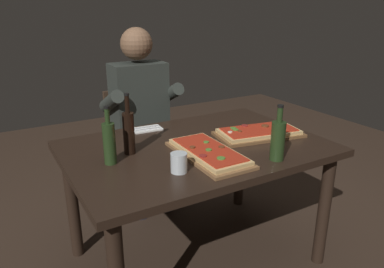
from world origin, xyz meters
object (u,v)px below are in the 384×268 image
pizza_rectangular_front (259,133)px  seated_diner (142,113)px  vinegar_bottle_green (278,139)px  tumbler_near_camera (179,164)px  dining_table (196,161)px  oil_bottle_amber (109,142)px  diner_chair (138,141)px  wine_bottle_dark (129,132)px  pizza_rectangular_left (209,153)px

pizza_rectangular_front → seated_diner: (-0.41, 0.79, -0.02)m
vinegar_bottle_green → tumbler_near_camera: 0.51m
dining_table → oil_bottle_amber: size_ratio=4.86×
pizza_rectangular_front → seated_diner: seated_diner is taller
tumbler_near_camera → seated_diner: (0.23, 0.99, -0.04)m
pizza_rectangular_front → diner_chair: size_ratio=0.62×
pizza_rectangular_front → diner_chair: bearing=114.3°
tumbler_near_camera → seated_diner: seated_diner is taller
oil_bottle_amber → diner_chair: oil_bottle_amber is taller
vinegar_bottle_green → wine_bottle_dark: bearing=143.6°
seated_diner → oil_bottle_amber: bearing=-122.9°
wine_bottle_dark → oil_bottle_amber: 0.15m
wine_bottle_dark → vinegar_bottle_green: 0.75m
vinegar_bottle_green → seated_diner: 1.14m
pizza_rectangular_left → diner_chair: (0.01, 1.02, -0.27)m
pizza_rectangular_left → tumbler_near_camera: size_ratio=5.62×
pizza_rectangular_front → seated_diner: 0.89m
dining_table → pizza_rectangular_left: bearing=-99.4°
diner_chair → dining_table: bearing=-89.1°
pizza_rectangular_left → wine_bottle_dark: (-0.33, 0.24, 0.10)m
dining_table → wine_bottle_dark: (-0.36, 0.07, 0.21)m
wine_bottle_dark → oil_bottle_amber: bearing=-150.4°
dining_table → pizza_rectangular_left: size_ratio=2.70×
pizza_rectangular_front → pizza_rectangular_left: same height
pizza_rectangular_front → vinegar_bottle_green: size_ratio=1.91×
vinegar_bottle_green → pizza_rectangular_left: bearing=142.8°
pizza_rectangular_left → vinegar_bottle_green: bearing=-37.2°
pizza_rectangular_left → vinegar_bottle_green: (0.27, -0.21, 0.09)m
vinegar_bottle_green → seated_diner: (-0.26, 1.11, -0.10)m
tumbler_near_camera → diner_chair: size_ratio=0.11×
tumbler_near_camera → diner_chair: diner_chair is taller
pizza_rectangular_left → tumbler_near_camera: (-0.22, -0.09, 0.02)m
pizza_rectangular_front → wine_bottle_dark: bearing=170.6°
vinegar_bottle_green → dining_table: bearing=123.3°
diner_chair → pizza_rectangular_left: bearing=-90.8°
pizza_rectangular_front → vinegar_bottle_green: 0.37m
wine_bottle_dark → seated_diner: 0.76m
wine_bottle_dark → tumbler_near_camera: 0.36m
pizza_rectangular_front → vinegar_bottle_green: (-0.15, -0.32, 0.09)m
dining_table → seated_diner: 0.74m
dining_table → oil_bottle_amber: 0.53m
dining_table → pizza_rectangular_front: (0.40, -0.05, 0.11)m
wine_bottle_dark → tumbler_near_camera: (0.11, -0.33, -0.08)m
dining_table → vinegar_bottle_green: (0.24, -0.37, 0.20)m
vinegar_bottle_green → seated_diner: bearing=103.1°
wine_bottle_dark → seated_diner: bearing=62.3°
pizza_rectangular_front → pizza_rectangular_left: bearing=-164.9°
wine_bottle_dark → seated_diner: seated_diner is taller
wine_bottle_dark → oil_bottle_amber: wine_bottle_dark is taller
pizza_rectangular_left → seated_diner: size_ratio=0.39×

